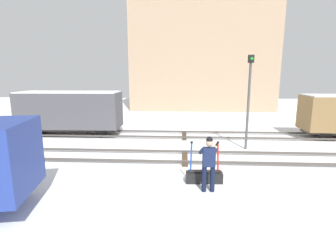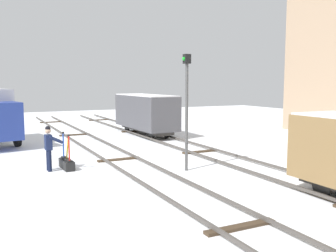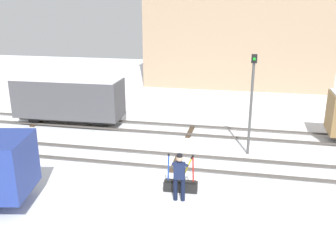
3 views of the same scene
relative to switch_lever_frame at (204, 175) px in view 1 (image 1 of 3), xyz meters
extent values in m
plane|color=white|center=(-0.64, 2.42, -0.25)|extent=(60.00, 60.00, 0.00)
cube|color=#4C4742|center=(-0.64, 1.70, -0.12)|extent=(44.00, 0.07, 0.10)
cube|color=#4C4742|center=(-0.64, 3.14, -0.12)|extent=(44.00, 0.07, 0.10)
cube|color=#423323|center=(-0.64, 2.42, -0.21)|extent=(0.24, 1.94, 0.08)
cube|color=#4C4742|center=(-0.64, 5.93, -0.12)|extent=(44.00, 0.07, 0.10)
cube|color=#4C4742|center=(-0.64, 7.37, -0.12)|extent=(44.00, 0.07, 0.10)
cube|color=#423323|center=(-9.44, 6.65, -0.21)|extent=(0.24, 1.94, 0.08)
cube|color=#423323|center=(-0.64, 6.65, -0.21)|extent=(0.24, 1.94, 0.08)
cube|color=#423323|center=(8.16, 6.65, -0.21)|extent=(0.24, 1.94, 0.08)
cube|color=black|center=(0.00, 0.00, -0.07)|extent=(1.26, 0.42, 0.36)
cube|color=black|center=(0.00, 0.00, 0.14)|extent=(1.12, 0.25, 0.06)
cylinder|color=#1E47B7|center=(-0.46, -0.02, 0.64)|extent=(0.08, 0.06, 1.05)
sphere|color=black|center=(-0.45, -0.02, 1.16)|extent=(0.09, 0.09, 0.09)
cylinder|color=yellow|center=(0.19, 0.01, 0.60)|extent=(0.44, 0.08, 1.00)
sphere|color=black|center=(0.38, 0.02, 1.09)|extent=(0.09, 0.09, 0.09)
cylinder|color=red|center=(0.44, 0.02, 0.64)|extent=(0.09, 0.06, 1.05)
sphere|color=black|center=(0.42, 0.02, 1.16)|extent=(0.09, 0.09, 0.09)
cylinder|color=#111831|center=(-0.07, -0.70, 0.17)|extent=(0.15, 0.15, 0.84)
cylinder|color=#111831|center=(0.19, -0.69, 0.17)|extent=(0.15, 0.15, 0.84)
cube|color=#192347|center=(0.06, -0.69, 0.89)|extent=(0.39, 0.26, 0.59)
sphere|color=tan|center=(0.06, -0.69, 1.34)|extent=(0.23, 0.23, 0.23)
sphere|color=black|center=(0.06, -0.69, 1.43)|extent=(0.20, 0.20, 0.20)
cylinder|color=#192347|center=(-0.16, -0.45, 0.99)|extent=(0.14, 0.55, 0.35)
cylinder|color=#192347|center=(0.26, -0.43, 0.99)|extent=(0.14, 0.55, 0.35)
cube|color=black|center=(-4.79, -2.10, 1.59)|extent=(0.38, 1.76, 0.76)
cylinder|color=#4C4C4C|center=(2.39, 4.16, 1.84)|extent=(0.12, 0.12, 4.16)
cube|color=black|center=(2.39, 4.16, 4.10)|extent=(0.24, 0.24, 0.36)
sphere|color=green|center=(2.39, 4.03, 4.10)|extent=(0.14, 0.14, 0.14)
cube|color=tan|center=(1.22, 20.26, 5.91)|extent=(14.64, 6.25, 12.31)
cube|color=#2D2B28|center=(-7.53, 6.65, 0.15)|extent=(5.70, 1.32, 0.20)
cube|color=#4C4C51|center=(-7.53, 6.65, 1.30)|extent=(6.01, 2.13, 2.09)
cube|color=white|center=(-7.53, 6.65, 2.37)|extent=(5.89, 2.04, 0.06)
cylinder|color=black|center=(-9.46, 6.06, 0.10)|extent=(0.70, 0.12, 0.70)
cylinder|color=black|center=(-9.48, 7.16, 0.10)|extent=(0.70, 0.12, 0.70)
cylinder|color=black|center=(-5.58, 6.15, 0.10)|extent=(0.70, 0.12, 0.70)
cylinder|color=black|center=(-5.60, 7.25, 0.10)|extent=(0.70, 0.12, 0.70)
cylinder|color=black|center=(7.24, 6.15, 0.10)|extent=(0.70, 0.11, 0.70)
cylinder|color=black|center=(7.26, 7.21, 0.10)|extent=(0.70, 0.11, 0.70)
camera|label=1|loc=(-0.76, -8.26, 3.36)|focal=27.32mm
camera|label=2|loc=(15.12, -2.97, 3.22)|focal=40.34mm
camera|label=3|loc=(2.09, -12.32, 6.36)|focal=40.40mm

